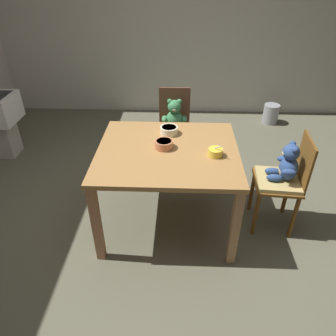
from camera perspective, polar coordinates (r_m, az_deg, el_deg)
name	(u,v)px	position (r m, az deg, el deg)	size (l,w,h in m)	color
ground_plane	(168,221)	(3.00, -0.04, -9.55)	(5.20, 5.20, 0.04)	#5B5946
wall_rear	(175,18)	(4.79, 1.33, 25.48)	(5.20, 0.08, 2.69)	#B8B5A7
dining_table	(168,160)	(2.59, -0.04, 1.42)	(1.14, 1.01, 0.76)	#9C6F3C
teddy_chair_far_center	(174,123)	(3.44, 1.14, 8.20)	(0.37, 0.41, 0.90)	brown
teddy_chair_near_right	(284,174)	(2.79, 20.30, -0.98)	(0.40, 0.41, 0.88)	brown
porridge_bowl_terracotta_center	(164,144)	(2.54, -0.73, 4.35)	(0.15, 0.15, 0.06)	#BE724F
porridge_bowl_cream_far_center	(169,130)	(2.76, 0.12, 6.89)	(0.15, 0.15, 0.06)	beige
porridge_bowl_yellow_near_right	(215,152)	(2.46, 8.59, 2.89)	(0.11, 0.11, 0.12)	yellow
metal_pail	(271,114)	(4.92, 18.12, 9.33)	(0.22, 0.22, 0.27)	#93969B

